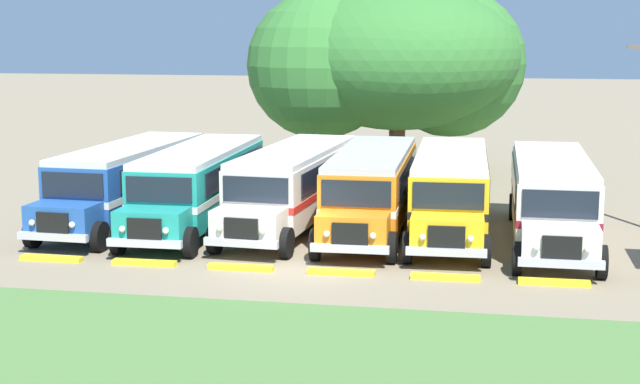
{
  "coord_description": "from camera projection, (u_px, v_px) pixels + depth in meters",
  "views": [
    {
      "loc": [
        5.89,
        -27.21,
        7.22
      ],
      "look_at": [
        0.0,
        4.25,
        1.6
      ],
      "focal_mm": 53.06,
      "sensor_mm": 36.0,
      "label": 1
    }
  ],
  "objects": [
    {
      "name": "parked_bus_slot_3",
      "position": [
        371.0,
        186.0,
        33.87
      ],
      "size": [
        2.85,
        10.86,
        2.82
      ],
      "rotation": [
        0.0,
        0.0,
        -1.55
      ],
      "color": "orange",
      "rests_on": "ground_plane"
    },
    {
      "name": "foreground_grass_strip",
      "position": [
        204.0,
        373.0,
        19.91
      ],
      "size": [
        80.0,
        10.75,
        0.01
      ],
      "primitive_type": "cube",
      "color": "#4C7538",
      "rests_on": "ground_plane"
    },
    {
      "name": "curb_wheelstop_3",
      "position": [
        341.0,
        272.0,
        27.84
      ],
      "size": [
        2.0,
        0.36,
        0.15
      ],
      "primitive_type": "cube",
      "color": "yellow",
      "rests_on": "ground_plane"
    },
    {
      "name": "parked_bus_slot_2",
      "position": [
        294.0,
        183.0,
        34.49
      ],
      "size": [
        3.37,
        10.94,
        2.82
      ],
      "rotation": [
        0.0,
        0.0,
        -1.65
      ],
      "color": "silver",
      "rests_on": "ground_plane"
    },
    {
      "name": "curb_wheelstop_1",
      "position": [
        144.0,
        263.0,
        28.95
      ],
      "size": [
        2.0,
        0.36,
        0.15
      ],
      "primitive_type": "cube",
      "color": "yellow",
      "rests_on": "ground_plane"
    },
    {
      "name": "curb_wheelstop_2",
      "position": [
        241.0,
        267.0,
        28.39
      ],
      "size": [
        2.0,
        0.36,
        0.15
      ],
      "primitive_type": "cube",
      "color": "yellow",
      "rests_on": "ground_plane"
    },
    {
      "name": "ground_plane",
      "position": [
        294.0,
        268.0,
        28.66
      ],
      "size": [
        220.0,
        220.0,
        0.0
      ],
      "primitive_type": "plane",
      "color": "#84755B"
    },
    {
      "name": "curb_wheelstop_0",
      "position": [
        51.0,
        258.0,
        29.5
      ],
      "size": [
        2.0,
        0.36,
        0.15
      ],
      "primitive_type": "cube",
      "color": "yellow",
      "rests_on": "ground_plane"
    },
    {
      "name": "curb_wheelstop_4",
      "position": [
        445.0,
        277.0,
        27.29
      ],
      "size": [
        2.0,
        0.36,
        0.15
      ],
      "primitive_type": "cube",
      "color": "yellow",
      "rests_on": "ground_plane"
    },
    {
      "name": "broad_shade_tree",
      "position": [
        395.0,
        58.0,
        45.09
      ],
      "size": [
        12.97,
        11.23,
        9.5
      ],
      "color": "brown",
      "rests_on": "ground_plane"
    },
    {
      "name": "parked_bus_slot_5",
      "position": [
        552.0,
        195.0,
        32.08
      ],
      "size": [
        2.68,
        10.84,
        2.82
      ],
      "rotation": [
        0.0,
        0.0,
        -1.57
      ],
      "color": "silver",
      "rests_on": "ground_plane"
    },
    {
      "name": "parked_bus_slot_0",
      "position": [
        128.0,
        179.0,
        35.4
      ],
      "size": [
        3.11,
        10.9,
        2.82
      ],
      "rotation": [
        0.0,
        0.0,
        -1.62
      ],
      "color": "#23519E",
      "rests_on": "ground_plane"
    },
    {
      "name": "parked_bus_slot_1",
      "position": [
        199.0,
        183.0,
        34.56
      ],
      "size": [
        2.8,
        10.85,
        2.82
      ],
      "rotation": [
        0.0,
        0.0,
        -1.56
      ],
      "color": "teal",
      "rests_on": "ground_plane"
    },
    {
      "name": "curb_wheelstop_5",
      "position": [
        554.0,
        282.0,
        26.73
      ],
      "size": [
        2.0,
        0.36,
        0.15
      ],
      "primitive_type": "cube",
      "color": "yellow",
      "rests_on": "ground_plane"
    },
    {
      "name": "parked_bus_slot_4",
      "position": [
        451.0,
        188.0,
        33.46
      ],
      "size": [
        2.96,
        10.88,
        2.82
      ],
      "rotation": [
        0.0,
        0.0,
        -1.54
      ],
      "color": "yellow",
      "rests_on": "ground_plane"
    }
  ]
}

